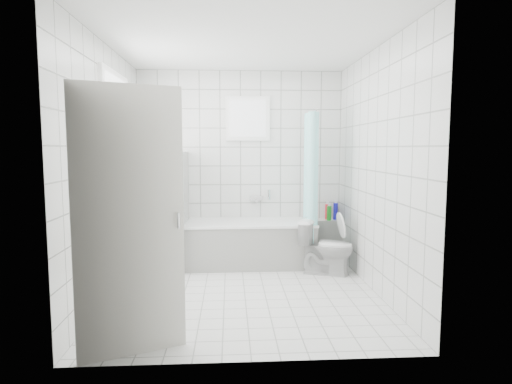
{
  "coord_description": "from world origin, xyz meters",
  "views": [
    {
      "loc": [
        -0.15,
        -4.45,
        1.54
      ],
      "look_at": [
        0.14,
        0.35,
        1.05
      ],
      "focal_mm": 30.0,
      "sensor_mm": 36.0,
      "label": 1
    }
  ],
  "objects": [
    {
      "name": "sill_bottles",
      "position": [
        -1.3,
        0.32,
        0.99
      ],
      "size": [
        0.19,
        0.53,
        0.2
      ],
      "color": "#E070CE",
      "rests_on": "window_sill"
    },
    {
      "name": "partition_wall",
      "position": [
        -0.8,
        1.07,
        0.75
      ],
      "size": [
        0.15,
        0.85,
        1.5
      ],
      "primitive_type": "cube",
      "color": "white",
      "rests_on": "ground"
    },
    {
      "name": "ground",
      "position": [
        0.0,
        0.0,
        0.0
      ],
      "size": [
        3.0,
        3.0,
        0.0
      ],
      "primitive_type": "plane",
      "color": "white",
      "rests_on": "ground"
    },
    {
      "name": "wall_front",
      "position": [
        0.0,
        -1.5,
        1.3
      ],
      "size": [
        2.8,
        0.02,
        2.6
      ],
      "primitive_type": "cube",
      "color": "white",
      "rests_on": "ground"
    },
    {
      "name": "door",
      "position": [
        -0.88,
        -1.33,
        1.0
      ],
      "size": [
        0.75,
        0.34,
        2.0
      ],
      "primitive_type": "cube",
      "rotation": [
        0.0,
        0.0,
        -1.18
      ],
      "color": "silver",
      "rests_on": "ground"
    },
    {
      "name": "shower_curtain",
      "position": [
        0.9,
        0.97,
        1.1
      ],
      "size": [
        0.14,
        0.48,
        1.78
      ],
      "primitive_type": null,
      "color": "#55FAF1",
      "rests_on": "curtain_rod"
    },
    {
      "name": "window_sill",
      "position": [
        -1.31,
        0.3,
        0.86
      ],
      "size": [
        0.18,
        1.02,
        0.08
      ],
      "primitive_type": "cube",
      "color": "white",
      "rests_on": "wall_left"
    },
    {
      "name": "wall_right",
      "position": [
        1.4,
        0.0,
        1.3
      ],
      "size": [
        0.02,
        3.0,
        2.6
      ],
      "primitive_type": "cube",
      "color": "white",
      "rests_on": "ground"
    },
    {
      "name": "window_left",
      "position": [
        -1.35,
        0.3,
        1.6
      ],
      "size": [
        0.01,
        0.9,
        1.4
      ],
      "primitive_type": "cube",
      "color": "white",
      "rests_on": "wall_left"
    },
    {
      "name": "wall_left",
      "position": [
        -1.4,
        0.0,
        1.3
      ],
      "size": [
        0.02,
        3.0,
        2.6
      ],
      "primitive_type": "cube",
      "color": "white",
      "rests_on": "ground"
    },
    {
      "name": "tiled_ledge",
      "position": [
        1.25,
        1.38,
        0.28
      ],
      "size": [
        0.4,
        0.24,
        0.55
      ],
      "primitive_type": "cube",
      "color": "white",
      "rests_on": "ground"
    },
    {
      "name": "wall_back",
      "position": [
        0.0,
        1.5,
        1.3
      ],
      "size": [
        2.8,
        0.02,
        2.6
      ],
      "primitive_type": "cube",
      "color": "white",
      "rests_on": "ground"
    },
    {
      "name": "ledge_bottles",
      "position": [
        1.25,
        1.38,
        0.66
      ],
      "size": [
        0.17,
        0.17,
        0.23
      ],
      "color": "#16891E",
      "rests_on": "tiled_ledge"
    },
    {
      "name": "tub_faucet",
      "position": [
        0.21,
        1.46,
        0.85
      ],
      "size": [
        0.18,
        0.06,
        0.06
      ],
      "primitive_type": "cube",
      "color": "silver",
      "rests_on": "wall_back"
    },
    {
      "name": "window_back",
      "position": [
        0.1,
        1.46,
        1.95
      ],
      "size": [
        0.5,
        0.01,
        0.5
      ],
      "primitive_type": "cube",
      "color": "white",
      "rests_on": "wall_back"
    },
    {
      "name": "curtain_rod",
      "position": [
        0.9,
        1.1,
        2.0
      ],
      "size": [
        0.02,
        0.8,
        0.02
      ],
      "primitive_type": "cylinder",
      "rotation": [
        1.57,
        0.0,
        0.0
      ],
      "color": "silver",
      "rests_on": "wall_back"
    },
    {
      "name": "ceiling",
      "position": [
        0.0,
        0.0,
        2.6
      ],
      "size": [
        3.0,
        3.0,
        0.0
      ],
      "primitive_type": "plane",
      "rotation": [
        3.14,
        0.0,
        0.0
      ],
      "color": "white",
      "rests_on": "ground"
    },
    {
      "name": "bathtub",
      "position": [
        0.11,
        1.12,
        0.29
      ],
      "size": [
        1.69,
        0.77,
        0.58
      ],
      "color": "white",
      "rests_on": "ground"
    },
    {
      "name": "toilet",
      "position": [
        1.03,
        0.65,
        0.33
      ],
      "size": [
        0.74,
        0.57,
        0.66
      ],
      "primitive_type": "imported",
      "rotation": [
        0.0,
        0.0,
        1.23
      ],
      "color": "silver",
      "rests_on": "ground"
    }
  ]
}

